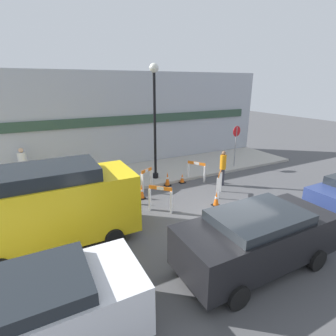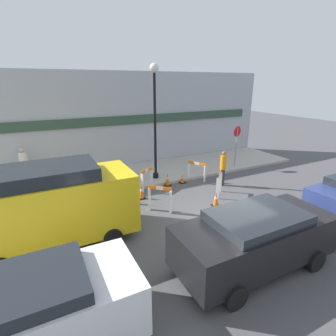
# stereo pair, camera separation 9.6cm
# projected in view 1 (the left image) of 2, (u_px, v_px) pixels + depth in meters

# --- Properties ---
(ground_plane) EXTENTS (60.00, 60.00, 0.00)m
(ground_plane) POSITION_uv_depth(u_px,v_px,m) (224.00, 227.00, 9.27)
(ground_plane) COLOR #4C4C4F
(sidewalk_slab) EXTENTS (18.00, 3.84, 0.14)m
(sidewalk_slab) POSITION_uv_depth(u_px,v_px,m) (150.00, 173.00, 14.66)
(sidewalk_slab) COLOR #ADA89E
(sidewalk_slab) RESTS_ON ground_plane
(storefront_facade) EXTENTS (18.00, 0.22, 5.50)m
(storefront_facade) POSITION_uv_depth(u_px,v_px,m) (135.00, 120.00, 15.50)
(storefront_facade) COLOR #A3A8B2
(storefront_facade) RESTS_ON ground_plane
(streetlamp_post) EXTENTS (0.44, 0.44, 5.59)m
(streetlamp_post) POSITION_uv_depth(u_px,v_px,m) (155.00, 108.00, 12.56)
(streetlamp_post) COLOR black
(streetlamp_post) RESTS_ON sidewalk_slab
(stop_sign) EXTENTS (0.60, 0.11, 2.39)m
(stop_sign) POSITION_uv_depth(u_px,v_px,m) (236.00, 140.00, 15.04)
(stop_sign) COLOR gray
(stop_sign) RESTS_ON sidewalk_slab
(barricade_0) EXTENTS (0.71, 0.45, 1.05)m
(barricade_0) POSITION_uv_depth(u_px,v_px,m) (147.00, 179.00, 12.29)
(barricade_0) COLOR white
(barricade_0) RESTS_ON ground_plane
(barricade_1) EXTENTS (0.76, 0.78, 1.07)m
(barricade_1) POSITION_uv_depth(u_px,v_px,m) (160.00, 198.00, 10.20)
(barricade_1) COLOR white
(barricade_1) RESTS_ON ground_plane
(barricade_2) EXTENTS (0.74, 0.72, 1.11)m
(barricade_2) POSITION_uv_depth(u_px,v_px,m) (219.00, 182.00, 11.74)
(barricade_2) COLOR white
(barricade_2) RESTS_ON ground_plane
(barricade_3) EXTENTS (0.63, 0.90, 1.01)m
(barricade_3) POSITION_uv_depth(u_px,v_px,m) (196.00, 170.00, 13.51)
(barricade_3) COLOR white
(barricade_3) RESTS_ON ground_plane
(traffic_cone_0) EXTENTS (0.30, 0.30, 0.63)m
(traffic_cone_0) POSITION_uv_depth(u_px,v_px,m) (216.00, 199.00, 10.77)
(traffic_cone_0) COLOR black
(traffic_cone_0) RESTS_ON ground_plane
(traffic_cone_1) EXTENTS (0.30, 0.30, 0.50)m
(traffic_cone_1) POSITION_uv_depth(u_px,v_px,m) (129.00, 188.00, 12.05)
(traffic_cone_1) COLOR black
(traffic_cone_1) RESTS_ON ground_plane
(traffic_cone_2) EXTENTS (0.30, 0.30, 0.67)m
(traffic_cone_2) POSITION_uv_depth(u_px,v_px,m) (142.00, 192.00, 11.44)
(traffic_cone_2) COLOR black
(traffic_cone_2) RESTS_ON ground_plane
(traffic_cone_3) EXTENTS (0.30, 0.30, 0.48)m
(traffic_cone_3) POSITION_uv_depth(u_px,v_px,m) (182.00, 178.00, 13.30)
(traffic_cone_3) COLOR black
(traffic_cone_3) RESTS_ON ground_plane
(traffic_cone_4) EXTENTS (0.30, 0.30, 0.70)m
(traffic_cone_4) POSITION_uv_depth(u_px,v_px,m) (167.00, 179.00, 12.89)
(traffic_cone_4) COLOR black
(traffic_cone_4) RESTS_ON ground_plane
(traffic_cone_5) EXTENTS (0.30, 0.30, 0.71)m
(traffic_cone_5) POSITION_uv_depth(u_px,v_px,m) (133.00, 196.00, 10.94)
(traffic_cone_5) COLOR black
(traffic_cone_5) RESTS_ON ground_plane
(person_worker) EXTENTS (0.35, 0.35, 1.75)m
(person_worker) POSITION_uv_depth(u_px,v_px,m) (223.00, 167.00, 12.77)
(person_worker) COLOR #33333D
(person_worker) RESTS_ON ground_plane
(person_pedestrian) EXTENTS (0.50, 0.50, 1.76)m
(person_pedestrian) POSITION_uv_depth(u_px,v_px,m) (23.00, 164.00, 12.72)
(person_pedestrian) COLOR #33333D
(person_pedestrian) RESTS_ON sidewalk_slab
(parked_car_0) EXTENTS (4.30, 1.94, 1.67)m
(parked_car_0) POSITION_uv_depth(u_px,v_px,m) (23.00, 318.00, 4.57)
(parked_car_0) COLOR silver
(parked_car_0) RESTS_ON ground_plane
(parked_car_1) EXTENTS (4.48, 1.98, 1.65)m
(parked_car_1) POSITION_uv_depth(u_px,v_px,m) (257.00, 236.00, 7.03)
(parked_car_1) COLOR black
(parked_car_1) RESTS_ON ground_plane
(work_van) EXTENTS (4.88, 2.16, 2.56)m
(work_van) POSITION_uv_depth(u_px,v_px,m) (54.00, 204.00, 7.91)
(work_van) COLOR yellow
(work_van) RESTS_ON ground_plane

